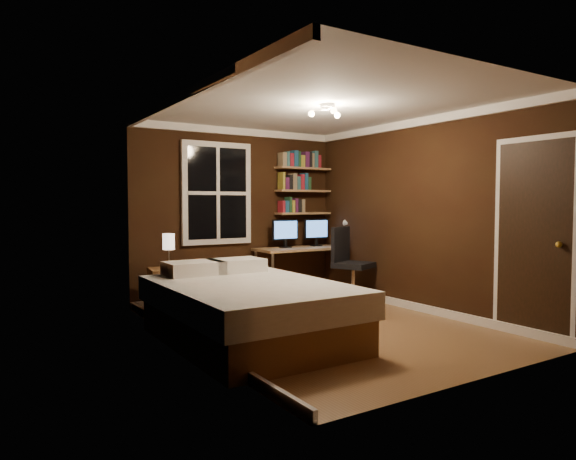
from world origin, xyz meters
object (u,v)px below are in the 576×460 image
desk (305,251)px  radiator (223,280)px  monitor_right (316,232)px  nightstand (169,292)px  bedside_lamp (169,251)px  desk_lamp (343,232)px  office_chair (350,273)px  monitor_left (285,234)px  bed (248,310)px

desk → radiator: bearing=171.2°
radiator → monitor_right: 1.69m
nightstand → monitor_right: 2.62m
bedside_lamp → desk_lamp: bearing=3.0°
bedside_lamp → office_chair: office_chair is taller
bedside_lamp → monitor_left: (1.94, 0.35, 0.14)m
radiator → monitor_left: monitor_left is taller
bed → radiator: (0.70, 2.10, -0.01)m
nightstand → desk_lamp: (2.88, 0.15, 0.66)m
bedside_lamp → desk_lamp: 2.89m
desk → desk_lamp: desk_lamp is taller
nightstand → desk: 2.29m
bedside_lamp → bed: bearing=-80.8°
nightstand → radiator: size_ratio=0.96×
bed → desk_lamp: bearing=34.2°
monitor_left → monitor_right: bearing=0.0°
bed → radiator: bed is taller
bedside_lamp → office_chair: (2.49, -0.52, -0.40)m
bed → monitor_left: 2.67m
desk_lamp → office_chair: 0.94m
bedside_lamp → radiator: 1.18m
monitor_left → office_chair: (0.55, -0.87, -0.53)m
bedside_lamp → desk: bearing=7.0°
bed → office_chair: 2.49m
office_chair → nightstand: bearing=145.4°
bed → bedside_lamp: (-0.26, 1.62, 0.49)m
desk → monitor_left: bearing=165.6°
bed → radiator: 2.21m
desk_lamp → monitor_right: bearing=150.4°
office_chair → radiator: bearing=124.2°
monitor_right → desk: bearing=-164.1°
bedside_lamp → desk_lamp: size_ratio=0.99×
nightstand → radiator: bearing=34.9°
bed → nightstand: (-0.26, 1.62, -0.03)m
radiator → office_chair: (1.53, -0.99, 0.11)m
radiator → office_chair: 1.83m
nightstand → bedside_lamp: bearing=0.0°
radiator → desk_lamp: size_ratio=1.41×
bedside_lamp → radiator: size_ratio=0.70×
bed → desk: bearing=43.9°
radiator → office_chair: size_ratio=0.58×
nightstand → monitor_left: 2.08m
desk → nightstand: bearing=-173.0°
monitor_right → office_chair: bearing=-91.6°
monitor_left → desk_lamp: bearing=-12.3°
desk_lamp → office_chair: (-0.39, -0.67, -0.54)m
monitor_right → nightstand: bearing=-172.0°
bed → nightstand: bearing=99.3°
desk → office_chair: size_ratio=1.45×
radiator → desk: (1.28, -0.20, 0.37)m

